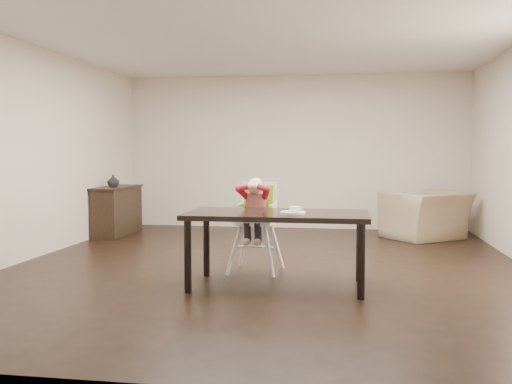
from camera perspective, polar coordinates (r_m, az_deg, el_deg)
ground at (r=6.79m, az=1.08°, el=-7.45°), size 7.00×7.00×0.00m
room_walls at (r=6.67m, az=1.10°, el=8.37°), size 6.02×7.02×2.71m
dining_table at (r=5.69m, az=2.14°, el=-2.83°), size 1.80×0.90×0.75m
high_chair at (r=6.42m, az=0.03°, el=-1.35°), size 0.48×0.48×1.06m
plate at (r=5.52m, az=3.78°, el=-1.96°), size 0.32×0.32×0.07m
armchair at (r=9.24m, az=16.62°, el=-1.47°), size 1.34×1.27×0.99m
sideboard at (r=9.59m, az=-13.71°, el=-1.80°), size 0.44×1.26×0.79m
vase at (r=9.42m, az=-14.09°, el=1.07°), size 0.20×0.21×0.19m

